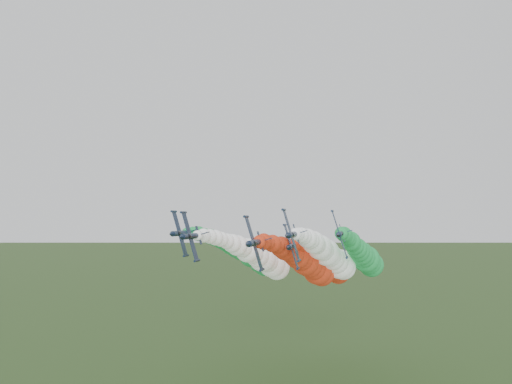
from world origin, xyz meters
The scene contains 6 objects.
jet_lead centered at (6.37, 32.64, 37.50)m, with size 12.23×73.41×21.57m.
jet_inner_left centered at (-8.70, 39.93, 38.15)m, with size 12.43×73.61×21.77m.
jet_inner_right centered at (12.60, 38.62, 38.86)m, with size 12.17×73.35×21.51m.
jet_outer_left centered at (-14.30, 48.20, 38.43)m, with size 12.59×73.77×21.93m.
jet_outer_right centered at (21.41, 51.17, 38.48)m, with size 12.28×73.46×21.62m.
jet_trail centered at (10.06, 56.56, 35.26)m, with size 12.45×73.63×21.79m.
Camera 1 is at (24.68, -106.25, 50.04)m, focal length 35.00 mm.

